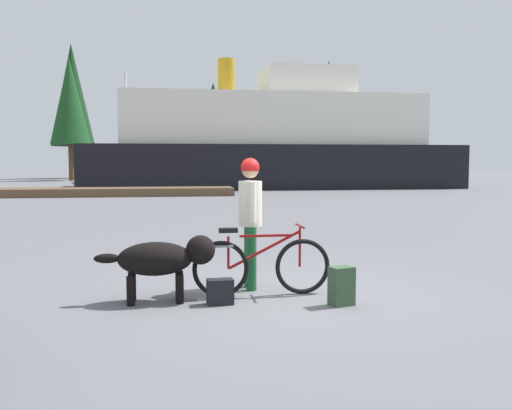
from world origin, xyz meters
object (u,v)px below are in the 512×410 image
(backpack, at_px, (342,286))
(ferry_boat, at_px, (271,143))
(bicycle, at_px, (261,266))
(sailboat_moored, at_px, (127,181))
(person_cyclist, at_px, (250,209))
(dog, at_px, (163,259))
(handbag_pannier, at_px, (220,292))

(backpack, bearing_deg, ferry_boat, 81.31)
(bicycle, height_order, sailboat_moored, sailboat_moored)
(person_cyclist, relative_size, backpack, 3.78)
(ferry_boat, relative_size, sailboat_moored, 3.31)
(person_cyclist, height_order, dog, person_cyclist)
(bicycle, distance_m, ferry_boat, 30.33)
(handbag_pannier, bearing_deg, ferry_boat, 78.54)
(sailboat_moored, bearing_deg, backpack, -80.91)
(bicycle, bearing_deg, sailboat_moored, 97.53)
(handbag_pannier, bearing_deg, bicycle, 33.26)
(handbag_pannier, bearing_deg, person_cyclist, 58.46)
(backpack, distance_m, sailboat_moored, 29.20)
(dog, xyz_separation_m, sailboat_moored, (-2.47, 28.32, -0.05))
(dog, relative_size, sailboat_moored, 0.21)
(backpack, bearing_deg, dog, 166.58)
(bicycle, height_order, handbag_pannier, bicycle)
(bicycle, xyz_separation_m, dog, (-1.26, -0.13, 0.15))
(bicycle, distance_m, person_cyclist, 0.82)
(bicycle, xyz_separation_m, handbag_pannier, (-0.57, -0.37, -0.24))
(ferry_boat, height_order, sailboat_moored, ferry_boat)
(person_cyclist, height_order, ferry_boat, ferry_boat)
(bicycle, height_order, backpack, bicycle)
(sailboat_moored, bearing_deg, bicycle, -82.47)
(backpack, bearing_deg, person_cyclist, 132.39)
(dog, bearing_deg, bicycle, 5.94)
(bicycle, bearing_deg, backpack, -35.85)
(bicycle, bearing_deg, handbag_pannier, -146.74)
(ferry_boat, xyz_separation_m, sailboat_moored, (-9.25, -1.53, -2.40))
(backpack, bearing_deg, sailboat_moored, 99.09)
(dog, distance_m, handbag_pannier, 0.82)
(person_cyclist, distance_m, handbag_pannier, 1.32)
(person_cyclist, xyz_separation_m, sailboat_moored, (-3.64, 27.77, -0.60))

